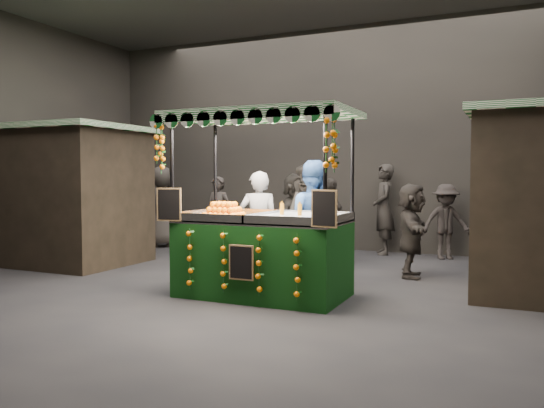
% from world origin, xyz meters
% --- Properties ---
extents(ground, '(12.00, 12.00, 0.00)m').
position_xyz_m(ground, '(0.00, 0.00, 0.00)').
color(ground, black).
rests_on(ground, ground).
extents(market_hall, '(12.10, 10.10, 5.05)m').
position_xyz_m(market_hall, '(0.00, 0.00, 3.38)').
color(market_hall, black).
rests_on(market_hall, ground).
extents(neighbour_stall_left, '(3.00, 2.20, 2.60)m').
position_xyz_m(neighbour_stall_left, '(-4.40, 1.00, 1.31)').
color(neighbour_stall_left, black).
rests_on(neighbour_stall_left, ground).
extents(juice_stall, '(2.62, 1.54, 2.54)m').
position_xyz_m(juice_stall, '(0.37, -0.12, 0.79)').
color(juice_stall, black).
rests_on(juice_stall, ground).
extents(vendor_grey, '(0.75, 0.64, 1.74)m').
position_xyz_m(vendor_grey, '(-0.20, 0.93, 0.87)').
color(vendor_grey, gray).
rests_on(vendor_grey, ground).
extents(vendor_blue, '(1.05, 0.88, 1.91)m').
position_xyz_m(vendor_blue, '(0.69, 0.95, 0.95)').
color(vendor_blue, navy).
rests_on(vendor_blue, ground).
extents(shopper_0, '(0.63, 0.45, 1.65)m').
position_xyz_m(shopper_0, '(-2.36, 3.37, 0.83)').
color(shopper_0, '#2A2522').
rests_on(shopper_0, ground).
extents(shopper_1, '(1.04, 0.89, 1.88)m').
position_xyz_m(shopper_1, '(0.34, 1.80, 0.94)').
color(shopper_1, '#2A2722').
rests_on(shopper_1, ground).
extents(shopper_2, '(0.99, 0.91, 1.63)m').
position_xyz_m(shopper_2, '(0.26, 3.15, 0.81)').
color(shopper_2, '#2A2622').
rests_on(shopper_2, ground).
extents(shopper_3, '(1.12, 0.93, 1.51)m').
position_xyz_m(shopper_3, '(2.26, 4.44, 0.75)').
color(shopper_3, black).
rests_on(shopper_3, ground).
extents(shopper_4, '(1.11, 1.04, 1.90)m').
position_xyz_m(shopper_4, '(-4.06, 3.68, 0.95)').
color(shopper_4, '#2C2824').
rests_on(shopper_4, ground).
extents(shopper_5, '(0.69, 1.49, 1.55)m').
position_xyz_m(shopper_5, '(1.98, 2.18, 0.77)').
color(shopper_5, black).
rests_on(shopper_5, ground).
extents(shopper_6, '(0.68, 0.82, 1.92)m').
position_xyz_m(shopper_6, '(0.97, 4.60, 0.96)').
color(shopper_6, black).
rests_on(shopper_6, ground).
extents(shopper_7, '(0.75, 1.65, 1.72)m').
position_xyz_m(shopper_7, '(-0.53, 3.32, 0.86)').
color(shopper_7, '#2E2A25').
rests_on(shopper_7, ground).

